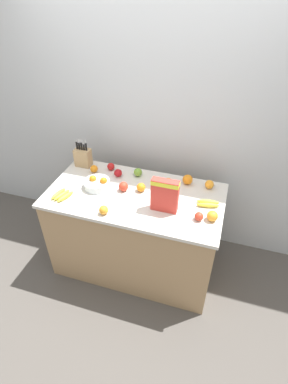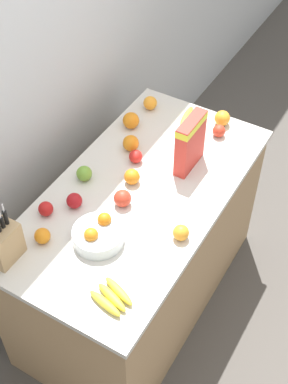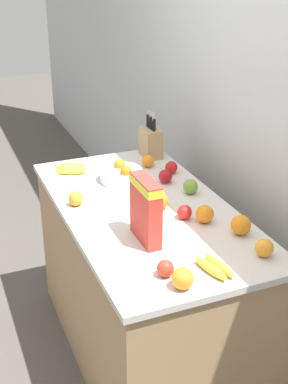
{
  "view_description": "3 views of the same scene",
  "coord_description": "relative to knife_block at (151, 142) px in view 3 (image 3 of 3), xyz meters",
  "views": [
    {
      "loc": [
        0.67,
        -1.88,
        2.44
      ],
      "look_at": [
        0.09,
        -0.02,
        0.95
      ],
      "focal_mm": 28.0,
      "sensor_mm": 36.0,
      "label": 1
    },
    {
      "loc": [
        -1.51,
        -0.91,
        2.72
      ],
      "look_at": [
        -0.02,
        -0.04,
        0.93
      ],
      "focal_mm": 50.0,
      "sensor_mm": 36.0,
      "label": 2
    },
    {
      "loc": [
        2.12,
        -0.88,
        2.04
      ],
      "look_at": [
        0.06,
        -0.03,
        1.0
      ],
      "focal_mm": 50.0,
      "sensor_mm": 36.0,
      "label": 3
    }
  ],
  "objects": [
    {
      "name": "ground_plane",
      "position": [
        0.62,
        -0.29,
        -0.98
      ],
      "size": [
        14.0,
        14.0,
        0.0
      ],
      "primitive_type": "plane",
      "color": "#514C47"
    },
    {
      "name": "wall_back",
      "position": [
        0.62,
        0.32,
        0.32
      ],
      "size": [
        9.0,
        0.06,
        2.6
      ],
      "color": "silver",
      "rests_on": "ground_plane"
    },
    {
      "name": "counter",
      "position": [
        0.62,
        -0.29,
        -0.53
      ],
      "size": [
        1.49,
        0.78,
        0.89
      ],
      "color": "tan",
      "rests_on": "ground_plane"
    },
    {
      "name": "knife_block",
      "position": [
        0.0,
        0.0,
        0.0
      ],
      "size": [
        0.15,
        0.1,
        0.29
      ],
      "color": "tan",
      "rests_on": "counter"
    },
    {
      "name": "cereal_box",
      "position": [
        0.9,
        -0.4,
        0.06
      ],
      "size": [
        0.21,
        0.07,
        0.28
      ],
      "rotation": [
        0.0,
        0.0,
        -0.0
      ],
      "color": "red",
      "rests_on": "counter"
    },
    {
      "name": "fruit_bowl",
      "position": [
        0.27,
        -0.29,
        -0.05
      ],
      "size": [
        0.23,
        0.23,
        0.11
      ],
      "color": "silver",
      "rests_on": "counter"
    },
    {
      "name": "banana_bunch_left",
      "position": [
        0.05,
        -0.5,
        -0.07
      ],
      "size": [
        0.16,
        0.19,
        0.04
      ],
      "rotation": [
        0.0,
        0.0,
        4.5
      ],
      "color": "yellow",
      "rests_on": "counter"
    },
    {
      "name": "banana_bunch_right",
      "position": [
        1.22,
        -0.25,
        -0.07
      ],
      "size": [
        0.19,
        0.11,
        0.04
      ],
      "rotation": [
        0.0,
        0.0,
        3.27
      ],
      "color": "yellow",
      "rests_on": "counter"
    },
    {
      "name": "apple_by_knife_block",
      "position": [
        0.51,
        -0.26,
        -0.05
      ],
      "size": [
        0.08,
        0.08,
        0.08
      ],
      "primitive_type": "sphere",
      "color": "red",
      "rests_on": "counter"
    },
    {
      "name": "apple_leftmost",
      "position": [
        0.38,
        -0.08,
        -0.05
      ],
      "size": [
        0.07,
        0.07,
        0.07
      ],
      "primitive_type": "sphere",
      "color": "#A31419",
      "rests_on": "counter"
    },
    {
      "name": "apple_middle",
      "position": [
        0.28,
        0.01,
        -0.06
      ],
      "size": [
        0.07,
        0.07,
        0.07
      ],
      "primitive_type": "sphere",
      "color": "red",
      "rests_on": "counter"
    },
    {
      "name": "apple_rear",
      "position": [
        0.79,
        -0.16,
        -0.06
      ],
      "size": [
        0.07,
        0.07,
        0.07
      ],
      "primitive_type": "sphere",
      "color": "red",
      "rests_on": "counter"
    },
    {
      "name": "apple_near_bananas",
      "position": [
        0.55,
        -0.02,
        -0.05
      ],
      "size": [
        0.08,
        0.08,
        0.08
      ],
      "primitive_type": "sphere",
      "color": "#6B9E33",
      "rests_on": "counter"
    },
    {
      "name": "apple_front",
      "position": [
        1.18,
        -0.44,
        -0.06
      ],
      "size": [
        0.07,
        0.07,
        0.07
      ],
      "primitive_type": "sphere",
      "color": "red",
      "rests_on": "counter"
    },
    {
      "name": "orange_front_center",
      "position": [
        0.65,
        -0.23,
        -0.05
      ],
      "size": [
        0.08,
        0.08,
        0.08
      ],
      "primitive_type": "sphere",
      "color": "orange",
      "rests_on": "counter"
    },
    {
      "name": "orange_front_right",
      "position": [
        0.47,
        -0.59,
        -0.05
      ],
      "size": [
        0.07,
        0.07,
        0.07
      ],
      "primitive_type": "sphere",
      "color": "orange",
      "rests_on": "counter"
    },
    {
      "name": "orange_mid_left",
      "position": [
        1.2,
        -0.01,
        -0.05
      ],
      "size": [
        0.08,
        0.08,
        0.08
      ],
      "primitive_type": "sphere",
      "color": "orange",
      "rests_on": "counter"
    },
    {
      "name": "orange_back_center",
      "position": [
        0.15,
        -0.08,
        -0.06
      ],
      "size": [
        0.07,
        0.07,
        0.07
      ],
      "primitive_type": "sphere",
      "color": "orange",
      "rests_on": "counter"
    },
    {
      "name": "orange_mid_right",
      "position": [
        0.85,
        -0.1,
        -0.05
      ],
      "size": [
        0.08,
        0.08,
        0.08
      ],
      "primitive_type": "sphere",
      "color": "orange",
      "rests_on": "counter"
    },
    {
      "name": "orange_near_bowl",
      "position": [
        1.28,
        -0.41,
        -0.05
      ],
      "size": [
        0.08,
        0.08,
        0.08
      ],
      "primitive_type": "sphere",
      "color": "orange",
      "rests_on": "counter"
    },
    {
      "name": "orange_front_left",
      "position": [
        1.01,
        -0.0,
        -0.05
      ],
      "size": [
        0.09,
        0.09,
        0.09
      ],
      "primitive_type": "sphere",
      "color": "orange",
      "rests_on": "counter"
    }
  ]
}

